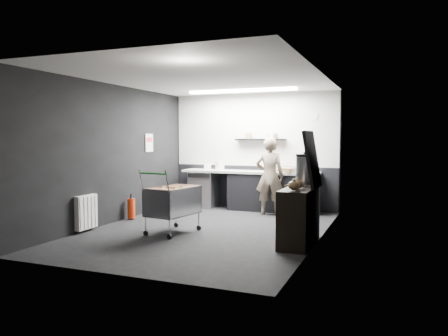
% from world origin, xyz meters
% --- Properties ---
extents(floor, '(5.50, 5.50, 0.00)m').
position_xyz_m(floor, '(0.00, 0.00, 0.00)').
color(floor, black).
rests_on(floor, ground).
extents(ceiling, '(5.50, 5.50, 0.00)m').
position_xyz_m(ceiling, '(0.00, 0.00, 2.70)').
color(ceiling, silver).
rests_on(ceiling, wall_back).
extents(wall_back, '(5.50, 0.00, 5.50)m').
position_xyz_m(wall_back, '(0.00, 2.75, 1.35)').
color(wall_back, black).
rests_on(wall_back, floor).
extents(wall_front, '(5.50, 0.00, 5.50)m').
position_xyz_m(wall_front, '(0.00, -2.75, 1.35)').
color(wall_front, black).
rests_on(wall_front, floor).
extents(wall_left, '(0.00, 5.50, 5.50)m').
position_xyz_m(wall_left, '(-2.00, 0.00, 1.35)').
color(wall_left, black).
rests_on(wall_left, floor).
extents(wall_right, '(0.00, 5.50, 5.50)m').
position_xyz_m(wall_right, '(2.00, 0.00, 1.35)').
color(wall_right, black).
rests_on(wall_right, floor).
extents(kitchen_wall_panel, '(3.95, 0.02, 1.70)m').
position_xyz_m(kitchen_wall_panel, '(0.00, 2.73, 1.85)').
color(kitchen_wall_panel, silver).
rests_on(kitchen_wall_panel, wall_back).
extents(dado_panel, '(3.95, 0.02, 1.00)m').
position_xyz_m(dado_panel, '(0.00, 2.73, 0.50)').
color(dado_panel, black).
rests_on(dado_panel, wall_back).
extents(floating_shelf, '(1.20, 0.22, 0.04)m').
position_xyz_m(floating_shelf, '(0.20, 2.62, 1.62)').
color(floating_shelf, black).
rests_on(floating_shelf, wall_back).
extents(wall_clock, '(0.20, 0.03, 0.20)m').
position_xyz_m(wall_clock, '(1.40, 2.72, 2.15)').
color(wall_clock, white).
rests_on(wall_clock, wall_back).
extents(poster, '(0.02, 0.30, 0.40)m').
position_xyz_m(poster, '(-1.98, 1.30, 1.55)').
color(poster, silver).
rests_on(poster, wall_left).
extents(poster_red_band, '(0.02, 0.22, 0.10)m').
position_xyz_m(poster_red_band, '(-1.98, 1.30, 1.62)').
color(poster_red_band, red).
rests_on(poster_red_band, poster).
extents(radiator, '(0.10, 0.50, 0.60)m').
position_xyz_m(radiator, '(-1.94, -0.90, 0.35)').
color(radiator, white).
rests_on(radiator, wall_left).
extents(ceiling_strip, '(2.40, 0.20, 0.04)m').
position_xyz_m(ceiling_strip, '(0.00, 1.85, 2.67)').
color(ceiling_strip, white).
rests_on(ceiling_strip, ceiling).
extents(prep_counter, '(3.20, 0.61, 0.90)m').
position_xyz_m(prep_counter, '(0.14, 2.42, 0.46)').
color(prep_counter, black).
rests_on(prep_counter, floor).
extents(person, '(0.67, 0.50, 1.67)m').
position_xyz_m(person, '(0.61, 1.97, 0.84)').
color(person, '#BAAD94').
rests_on(person, floor).
extents(shopping_cart, '(0.75, 1.09, 1.10)m').
position_xyz_m(shopping_cart, '(-0.47, -0.42, 0.52)').
color(shopping_cart, silver).
rests_on(shopping_cart, floor).
extents(sideboard, '(0.50, 1.18, 1.77)m').
position_xyz_m(sideboard, '(1.77, -0.40, 0.56)').
color(sideboard, black).
rests_on(sideboard, floor).
extents(fire_extinguisher, '(0.15, 0.15, 0.50)m').
position_xyz_m(fire_extinguisher, '(-1.85, 0.37, 0.24)').
color(fire_extinguisher, red).
rests_on(fire_extinguisher, floor).
extents(cardboard_box, '(0.61, 0.55, 0.10)m').
position_xyz_m(cardboard_box, '(0.86, 2.37, 0.95)').
color(cardboard_box, '#916F4D').
rests_on(cardboard_box, prep_counter).
extents(pink_tub, '(0.22, 0.22, 0.22)m').
position_xyz_m(pink_tub, '(-0.74, 2.42, 1.01)').
color(pink_tub, white).
rests_on(pink_tub, prep_counter).
extents(white_container, '(0.19, 0.17, 0.14)m').
position_xyz_m(white_container, '(-1.03, 2.37, 0.97)').
color(white_container, white).
rests_on(white_container, prep_counter).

